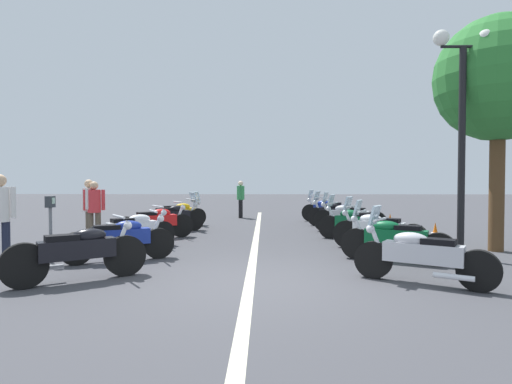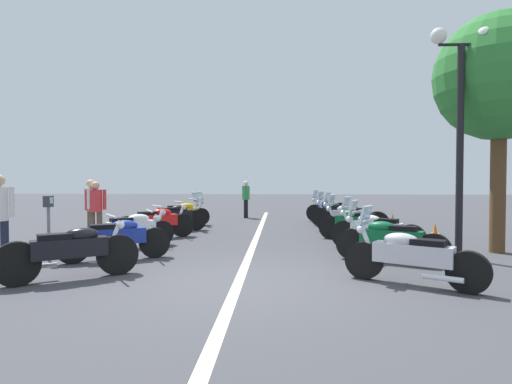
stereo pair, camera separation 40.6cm
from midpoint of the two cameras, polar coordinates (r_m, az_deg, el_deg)
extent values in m
plane|color=#424247|center=(6.68, -2.68, -12.24)|extent=(80.00, 80.00, 0.00)
cube|color=beige|center=(11.31, -1.06, -6.47)|extent=(18.58, 0.16, 0.01)
cylinder|color=black|center=(7.48, -18.83, -8.17)|extent=(0.50, 0.63, 0.68)
cylinder|color=black|center=(7.24, -30.38, -8.63)|extent=(0.50, 0.63, 0.68)
cube|color=black|center=(7.29, -24.53, -7.05)|extent=(0.88, 1.08, 0.30)
ellipsoid|color=black|center=(7.30, -23.14, -5.44)|extent=(0.51, 0.57, 0.22)
cube|color=black|center=(7.23, -26.27, -5.70)|extent=(0.49, 0.54, 0.12)
cylinder|color=silver|center=(7.42, -19.30, -5.91)|extent=(0.22, 0.28, 0.58)
cylinder|color=silver|center=(7.37, -19.63, -3.15)|extent=(0.53, 0.39, 0.04)
sphere|color=silver|center=(7.42, -18.49, -4.34)|extent=(0.14, 0.14, 0.14)
cylinder|color=silver|center=(7.46, -28.15, -9.10)|extent=(0.38, 0.50, 0.08)
cylinder|color=black|center=(8.90, -14.37, -6.75)|extent=(0.41, 0.62, 0.62)
cylinder|color=black|center=(8.73, -24.44, -7.01)|extent=(0.41, 0.62, 0.62)
cube|color=navy|center=(8.76, -19.37, -5.74)|extent=(0.78, 1.17, 0.30)
ellipsoid|color=navy|center=(8.75, -18.20, -4.41)|extent=(0.47, 0.58, 0.22)
cube|color=black|center=(8.71, -20.82, -4.60)|extent=(0.45, 0.55, 0.12)
cylinder|color=silver|center=(8.85, -14.77, -4.84)|extent=(0.19, 0.29, 0.58)
cylinder|color=silver|center=(8.81, -15.04, -2.52)|extent=(0.57, 0.32, 0.04)
sphere|color=silver|center=(8.85, -14.07, -3.53)|extent=(0.14, 0.14, 0.14)
cylinder|color=silver|center=(8.93, -22.46, -7.40)|extent=(0.32, 0.53, 0.08)
cylinder|color=black|center=(10.52, -13.70, -5.48)|extent=(0.48, 0.57, 0.61)
cylinder|color=black|center=(10.04, -21.61, -5.89)|extent=(0.48, 0.57, 0.61)
cube|color=white|center=(10.24, -17.57, -4.69)|extent=(0.91, 1.07, 0.30)
ellipsoid|color=white|center=(10.28, -16.63, -3.54)|extent=(0.52, 0.57, 0.22)
cube|color=black|center=(10.15, -18.76, -3.73)|extent=(0.50, 0.54, 0.12)
cylinder|color=silver|center=(10.46, -14.02, -3.86)|extent=(0.23, 0.27, 0.58)
cylinder|color=silver|center=(10.42, -14.24, -1.90)|extent=(0.52, 0.41, 0.04)
sphere|color=silver|center=(10.49, -13.47, -2.75)|extent=(0.14, 0.14, 0.14)
cylinder|color=silver|center=(10.31, -20.25, -6.19)|extent=(0.40, 0.48, 0.08)
cylinder|color=black|center=(11.97, -11.04, -4.49)|extent=(0.48, 0.62, 0.65)
cylinder|color=black|center=(11.50, -18.16, -4.79)|extent=(0.48, 0.62, 0.65)
cube|color=red|center=(11.70, -14.54, -3.77)|extent=(0.88, 1.12, 0.30)
ellipsoid|color=red|center=(11.74, -13.71, -2.77)|extent=(0.51, 0.58, 0.22)
cube|color=black|center=(11.62, -15.57, -2.93)|extent=(0.48, 0.54, 0.12)
cylinder|color=silver|center=(11.92, -11.32, -3.07)|extent=(0.22, 0.28, 0.58)
cylinder|color=silver|center=(11.88, -11.51, -1.35)|extent=(0.54, 0.38, 0.04)
sphere|color=silver|center=(11.95, -10.83, -2.09)|extent=(0.14, 0.14, 0.14)
cylinder|color=silver|center=(11.77, -16.93, -5.12)|extent=(0.37, 0.50, 0.08)
cylinder|color=black|center=(13.45, -9.30, -3.80)|extent=(0.49, 0.62, 0.65)
cylinder|color=black|center=(12.92, -15.32, -4.06)|extent=(0.49, 0.62, 0.65)
cube|color=black|center=(13.15, -12.25, -3.15)|extent=(0.87, 1.09, 0.30)
ellipsoid|color=black|center=(13.20, -11.53, -2.26)|extent=(0.51, 0.58, 0.22)
cube|color=black|center=(13.06, -13.16, -2.40)|extent=(0.49, 0.54, 0.12)
cylinder|color=silver|center=(13.40, -9.54, -2.53)|extent=(0.22, 0.28, 0.58)
cylinder|color=silver|center=(13.36, -9.70, -1.00)|extent=(0.53, 0.38, 0.04)
sphere|color=silver|center=(13.43, -9.11, -1.67)|extent=(0.14, 0.14, 0.14)
cylinder|color=silver|center=(13.19, -14.33, -4.36)|extent=(0.38, 0.50, 0.08)
cube|color=silver|center=(13.39, -9.39, -0.69)|extent=(0.37, 0.30, 0.32)
cylinder|color=black|center=(14.90, -8.73, -3.35)|extent=(0.45, 0.59, 0.61)
cylinder|color=black|center=(14.39, -14.01, -3.56)|extent=(0.45, 0.59, 0.61)
cube|color=#EAB214|center=(14.61, -11.33, -2.75)|extent=(0.84, 1.07, 0.30)
ellipsoid|color=#EAB214|center=(14.66, -10.67, -1.95)|extent=(0.50, 0.58, 0.22)
cube|color=black|center=(14.52, -12.14, -2.07)|extent=(0.48, 0.54, 0.12)
cylinder|color=silver|center=(14.85, -8.95, -2.21)|extent=(0.22, 0.28, 0.58)
cylinder|color=silver|center=(14.81, -9.09, -0.82)|extent=(0.54, 0.37, 0.04)
sphere|color=silver|center=(14.88, -8.56, -1.43)|extent=(0.14, 0.14, 0.14)
cylinder|color=silver|center=(14.66, -13.15, -3.82)|extent=(0.37, 0.50, 0.08)
cube|color=silver|center=(14.84, -8.81, -0.55)|extent=(0.37, 0.30, 0.32)
cylinder|color=black|center=(7.14, 14.01, -8.90)|extent=(0.44, 0.59, 0.60)
cylinder|color=black|center=(6.81, 26.44, -9.54)|extent=(0.44, 0.59, 0.60)
cube|color=silver|center=(6.90, 20.09, -7.80)|extent=(0.85, 1.13, 0.30)
ellipsoid|color=silver|center=(6.92, 18.64, -6.09)|extent=(0.49, 0.58, 0.22)
cube|color=black|center=(6.83, 21.91, -6.39)|extent=(0.47, 0.55, 0.12)
cylinder|color=silver|center=(7.07, 14.49, -6.54)|extent=(0.21, 0.28, 0.58)
cylinder|color=silver|center=(7.02, 14.82, -3.65)|extent=(0.55, 0.36, 0.04)
sphere|color=silver|center=(7.08, 13.66, -4.89)|extent=(0.14, 0.14, 0.14)
cylinder|color=silver|center=(6.69, 23.61, -10.49)|extent=(0.36, 0.51, 0.08)
cube|color=silver|center=(7.04, 14.21, -3.06)|extent=(0.37, 0.29, 0.32)
cylinder|color=black|center=(8.77, 12.16, -6.85)|extent=(0.40, 0.62, 0.62)
cylinder|color=black|center=(8.50, 22.26, -7.21)|extent=(0.40, 0.62, 0.62)
cube|color=#0C592D|center=(8.57, 17.14, -5.87)|extent=(0.77, 1.17, 0.30)
ellipsoid|color=#0C592D|center=(8.58, 15.96, -4.51)|extent=(0.46, 0.58, 0.22)
cube|color=black|center=(8.52, 18.61, -4.71)|extent=(0.45, 0.55, 0.12)
cylinder|color=silver|center=(8.71, 12.55, -4.92)|extent=(0.19, 0.29, 0.58)
cylinder|color=silver|center=(8.67, 12.82, -2.56)|extent=(0.57, 0.31, 0.04)
sphere|color=silver|center=(8.72, 11.86, -3.59)|extent=(0.14, 0.14, 0.14)
cylinder|color=silver|center=(8.37, 20.03, -7.97)|extent=(0.32, 0.53, 0.08)
cube|color=silver|center=(8.68, 12.32, -2.09)|extent=(0.38, 0.27, 0.32)
cylinder|color=black|center=(10.14, 11.10, -5.62)|extent=(0.45, 0.63, 0.65)
cylinder|color=black|center=(9.71, 19.40, -6.01)|extent=(0.45, 0.63, 0.65)
cube|color=white|center=(9.88, 15.17, -4.79)|extent=(0.82, 1.12, 0.30)
ellipsoid|color=white|center=(9.91, 14.18, -3.60)|extent=(0.49, 0.58, 0.22)
cube|color=black|center=(9.80, 16.41, -3.79)|extent=(0.47, 0.55, 0.12)
cylinder|color=silver|center=(10.08, 11.43, -3.94)|extent=(0.21, 0.28, 0.58)
cylinder|color=silver|center=(10.04, 11.65, -1.91)|extent=(0.55, 0.35, 0.04)
sphere|color=silver|center=(10.11, 10.85, -2.79)|extent=(0.14, 0.14, 0.14)
cylinder|color=silver|center=(9.62, 17.41, -6.64)|extent=(0.35, 0.51, 0.08)
cube|color=silver|center=(10.07, 11.23, -1.50)|extent=(0.37, 0.29, 0.32)
cylinder|color=black|center=(11.65, 9.03, -4.71)|extent=(0.41, 0.62, 0.63)
cylinder|color=black|center=(11.26, 15.97, -4.97)|extent=(0.41, 0.62, 0.63)
cube|color=#0C592D|center=(11.41, 12.44, -3.95)|extent=(0.75, 1.10, 0.30)
ellipsoid|color=#0C592D|center=(11.45, 11.58, -2.92)|extent=(0.47, 0.58, 0.22)
cube|color=black|center=(11.34, 13.52, -3.08)|extent=(0.45, 0.55, 0.12)
cylinder|color=silver|center=(11.60, 9.31, -3.25)|extent=(0.19, 0.29, 0.58)
cylinder|color=silver|center=(11.56, 9.51, -1.48)|extent=(0.57, 0.32, 0.04)
sphere|color=silver|center=(11.62, 8.81, -2.25)|extent=(0.14, 0.14, 0.14)
cylinder|color=silver|center=(11.16, 14.32, -5.51)|extent=(0.32, 0.53, 0.08)
cube|color=silver|center=(11.58, 9.14, -1.12)|extent=(0.38, 0.27, 0.32)
cylinder|color=black|center=(13.19, 8.42, -3.85)|extent=(0.39, 0.68, 0.68)
cylinder|color=black|center=(12.87, 15.01, -4.03)|extent=(0.39, 0.68, 0.68)
cube|color=silver|center=(12.99, 11.68, -3.15)|extent=(0.71, 1.18, 0.30)
ellipsoid|color=silver|center=(13.02, 10.91, -2.26)|extent=(0.44, 0.58, 0.22)
cube|color=black|center=(12.93, 12.64, -2.38)|extent=(0.42, 0.54, 0.12)
cylinder|color=silver|center=(13.15, 8.68, -2.56)|extent=(0.18, 0.29, 0.58)
cylinder|color=silver|center=(13.12, 8.85, -0.99)|extent=(0.59, 0.28, 0.04)
sphere|color=silver|center=(13.16, 8.22, -1.68)|extent=(0.14, 0.14, 0.14)
cylinder|color=silver|center=(12.75, 13.52, -4.53)|extent=(0.29, 0.54, 0.08)
cube|color=silver|center=(13.13, 8.52, -0.68)|extent=(0.38, 0.25, 0.32)
cylinder|color=black|center=(14.78, 7.39, -3.32)|extent=(0.44, 0.63, 0.64)
cylinder|color=black|center=(14.27, 12.59, -3.53)|extent=(0.44, 0.63, 0.64)
cube|color=black|center=(14.50, 9.95, -2.72)|extent=(0.78, 1.07, 0.30)
ellipsoid|color=black|center=(14.55, 9.29, -1.91)|extent=(0.49, 0.58, 0.22)
cube|color=black|center=(14.41, 10.77, -2.03)|extent=(0.47, 0.55, 0.12)
cylinder|color=silver|center=(14.73, 7.61, -2.17)|extent=(0.21, 0.29, 0.58)
cylinder|color=silver|center=(14.70, 7.76, -0.77)|extent=(0.56, 0.34, 0.04)
sphere|color=silver|center=(14.77, 7.22, -1.38)|extent=(0.14, 0.14, 0.14)
cylinder|color=silver|center=(14.20, 11.27, -3.93)|extent=(0.34, 0.52, 0.08)
cube|color=silver|center=(14.73, 7.48, -0.49)|extent=(0.37, 0.29, 0.32)
cylinder|color=black|center=(16.35, 6.66, -2.82)|extent=(0.41, 0.65, 0.66)
cylinder|color=black|center=(15.91, 11.58, -2.96)|extent=(0.41, 0.65, 0.66)
cube|color=navy|center=(16.10, 9.09, -2.25)|extent=(0.73, 1.12, 0.30)
ellipsoid|color=navy|center=(16.14, 8.48, -1.53)|extent=(0.46, 0.58, 0.22)
cube|color=black|center=(16.02, 9.84, -1.63)|extent=(0.44, 0.55, 0.12)
cylinder|color=silver|center=(16.30, 6.86, -1.77)|extent=(0.19, 0.29, 0.58)
cylinder|color=silver|center=(16.27, 6.99, -0.51)|extent=(0.58, 0.30, 0.04)
sphere|color=silver|center=(16.33, 6.50, -1.06)|extent=(0.14, 0.14, 0.14)
cylinder|color=silver|center=(15.82, 10.39, -3.34)|extent=(0.31, 0.53, 0.08)
cube|color=silver|center=(16.30, 6.73, -0.26)|extent=(0.38, 0.27, 0.32)
cylinder|color=black|center=(9.55, 25.01, 4.85)|extent=(0.14, 0.14, 4.32)
cylinder|color=black|center=(9.91, 25.17, 17.41)|extent=(0.06, 0.90, 0.06)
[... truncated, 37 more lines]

